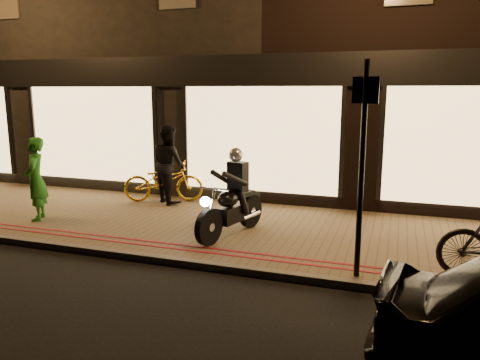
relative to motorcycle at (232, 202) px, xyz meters
name	(u,v)px	position (x,y,z in m)	size (l,w,h in m)	color
ground	(187,268)	(-0.22, -1.48, -0.73)	(90.00, 90.00, 0.00)	black
sidewalk	(231,229)	(-0.22, 0.52, -0.67)	(50.00, 4.00, 0.12)	brown
kerb_stone	(188,263)	(-0.22, -1.43, -0.67)	(50.00, 0.14, 0.12)	#59544C
red_kerb_lines	(201,249)	(-0.22, -0.93, -0.61)	(50.00, 0.26, 0.01)	maroon
building_row	(306,41)	(-0.22, 7.51, 3.51)	(48.00, 10.11, 8.50)	black
motorcycle	(232,202)	(0.00, 0.00, 0.00)	(0.78, 1.90, 1.59)	black
sign_post	(362,159)	(2.32, -1.22, 1.06)	(0.35, 0.09, 3.00)	black
bicycle_gold	(164,181)	(-2.42, 1.92, -0.13)	(0.65, 1.86, 0.98)	yellow
person_green	(36,179)	(-4.09, -0.31, 0.23)	(0.61, 0.40, 1.68)	#22731E
person_dark	(169,164)	(-2.26, 1.92, 0.29)	(0.88, 0.69, 1.81)	black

